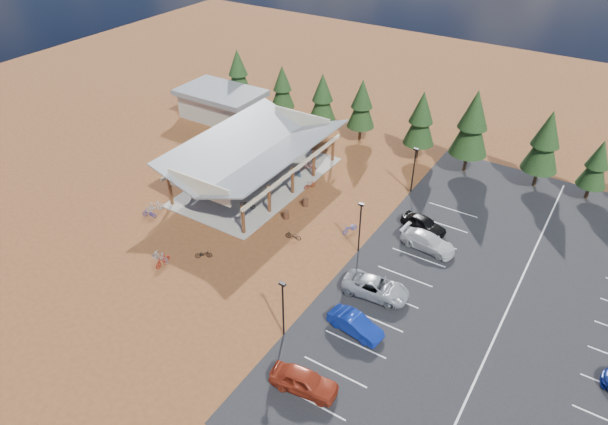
% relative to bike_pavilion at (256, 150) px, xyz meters
% --- Properties ---
extents(ground, '(140.00, 140.00, 0.00)m').
position_rel_bike_pavilion_xyz_m(ground, '(10.00, -7.00, -3.82)').
color(ground, brown).
rests_on(ground, ground).
extents(asphalt_lot, '(27.00, 44.00, 0.04)m').
position_rel_bike_pavilion_xyz_m(asphalt_lot, '(28.50, -4.00, -3.80)').
color(asphalt_lot, black).
rests_on(asphalt_lot, ground).
extents(concrete_pad, '(10.60, 18.60, 0.10)m').
position_rel_bike_pavilion_xyz_m(concrete_pad, '(0.00, 0.00, -3.77)').
color(concrete_pad, gray).
rests_on(concrete_pad, ground).
extents(bike_pavilion, '(11.65, 19.40, 4.97)m').
position_rel_bike_pavilion_xyz_m(bike_pavilion, '(0.00, 0.00, 0.00)').
color(bike_pavilion, brown).
rests_on(bike_pavilion, concrete_pad).
extents(outbuilding, '(11.00, 7.00, 3.90)m').
position_rel_bike_pavilion_xyz_m(outbuilding, '(-14.00, 11.00, -1.80)').
color(outbuilding, '#ADA593').
rests_on(outbuilding, ground).
extents(lamp_post_0, '(0.50, 0.25, 5.14)m').
position_rel_bike_pavilion_xyz_m(lamp_post_0, '(15.00, -17.00, -0.85)').
color(lamp_post_0, black).
rests_on(lamp_post_0, ground).
extents(lamp_post_1, '(0.50, 0.25, 5.14)m').
position_rel_bike_pavilion_xyz_m(lamp_post_1, '(15.00, -5.00, -0.85)').
color(lamp_post_1, black).
rests_on(lamp_post_1, ground).
extents(lamp_post_2, '(0.50, 0.25, 5.14)m').
position_rel_bike_pavilion_xyz_m(lamp_post_2, '(15.00, 7.00, -0.85)').
color(lamp_post_2, black).
rests_on(lamp_post_2, ground).
extents(trash_bin_0, '(0.60, 0.60, 0.90)m').
position_rel_bike_pavilion_xyz_m(trash_bin_0, '(6.61, -4.22, -3.37)').
color(trash_bin_0, '#4E2D1C').
rests_on(trash_bin_0, ground).
extents(trash_bin_1, '(0.60, 0.60, 0.90)m').
position_rel_bike_pavilion_xyz_m(trash_bin_1, '(6.97, -1.28, -3.37)').
color(trash_bin_1, '#4E2D1C').
rests_on(trash_bin_1, ground).
extents(pine_0, '(3.44, 3.44, 8.01)m').
position_rel_bike_pavilion_xyz_m(pine_0, '(-14.52, 15.55, 1.06)').
color(pine_0, '#382314').
rests_on(pine_0, ground).
extents(pine_1, '(3.14, 3.14, 7.31)m').
position_rel_bike_pavilion_xyz_m(pine_1, '(-6.89, 15.08, 0.63)').
color(pine_1, '#382314').
rests_on(pine_1, ground).
extents(pine_2, '(3.36, 3.36, 7.84)m').
position_rel_bike_pavilion_xyz_m(pine_2, '(-0.30, 14.21, 0.96)').
color(pine_2, '#382314').
rests_on(pine_2, ground).
extents(pine_3, '(3.38, 3.38, 7.88)m').
position_rel_bike_pavilion_xyz_m(pine_3, '(4.76, 14.91, 0.98)').
color(pine_3, '#382314').
rests_on(pine_3, ground).
extents(pine_4, '(3.55, 3.55, 8.28)m').
position_rel_bike_pavilion_xyz_m(pine_4, '(12.55, 14.26, 1.23)').
color(pine_4, '#382314').
rests_on(pine_4, ground).
extents(pine_5, '(4.14, 4.14, 9.64)m').
position_rel_bike_pavilion_xyz_m(pine_5, '(18.31, 14.28, 2.07)').
color(pine_5, '#382314').
rests_on(pine_5, ground).
extents(pine_6, '(3.75, 3.75, 8.74)m').
position_rel_bike_pavilion_xyz_m(pine_6, '(25.71, 15.22, 1.52)').
color(pine_6, '#382314').
rests_on(pine_6, ground).
extents(pine_7, '(2.89, 2.89, 6.73)m').
position_rel_bike_pavilion_xyz_m(pine_7, '(30.88, 15.55, 0.28)').
color(pine_7, '#382314').
rests_on(pine_7, ground).
extents(bike_0, '(1.94, 1.21, 0.96)m').
position_rel_bike_pavilion_xyz_m(bike_0, '(-2.22, -5.54, -3.24)').
color(bike_0, black).
rests_on(bike_0, concrete_pad).
extents(bike_1, '(1.65, 0.68, 0.96)m').
position_rel_bike_pavilion_xyz_m(bike_1, '(-1.81, -0.93, -3.24)').
color(bike_1, '#989AA0').
rests_on(bike_1, concrete_pad).
extents(bike_2, '(1.71, 1.02, 0.85)m').
position_rel_bike_pavilion_xyz_m(bike_2, '(-2.96, 3.89, -3.30)').
color(bike_2, navy).
rests_on(bike_2, concrete_pad).
extents(bike_3, '(1.79, 0.56, 1.06)m').
position_rel_bike_pavilion_xyz_m(bike_3, '(-1.65, 6.38, -3.19)').
color(bike_3, maroon).
rests_on(bike_3, concrete_pad).
extents(bike_4, '(1.81, 0.93, 0.91)m').
position_rel_bike_pavilion_xyz_m(bike_4, '(2.37, -4.87, -3.27)').
color(bike_4, black).
rests_on(bike_4, concrete_pad).
extents(bike_5, '(1.70, 0.67, 1.00)m').
position_rel_bike_pavilion_xyz_m(bike_5, '(1.39, -0.64, -3.23)').
color(bike_5, gray).
rests_on(bike_5, concrete_pad).
extents(bike_6, '(1.78, 1.07, 0.88)m').
position_rel_bike_pavilion_xyz_m(bike_6, '(2.91, 3.27, -3.28)').
color(bike_6, '#12498E').
rests_on(bike_6, concrete_pad).
extents(bike_7, '(1.61, 0.55, 0.95)m').
position_rel_bike_pavilion_xyz_m(bike_7, '(3.51, 5.19, -3.25)').
color(bike_7, maroon).
rests_on(bike_7, concrete_pad).
extents(bike_9, '(1.35, 1.81, 1.08)m').
position_rel_bike_pavilion_xyz_m(bike_9, '(-5.25, -10.17, -3.28)').
color(bike_9, '#969A9D').
rests_on(bike_9, ground).
extents(bike_10, '(1.64, 0.99, 0.81)m').
position_rel_bike_pavilion_xyz_m(bike_10, '(-4.95, -11.25, -3.42)').
color(bike_10, navy).
rests_on(bike_10, ground).
extents(bike_11, '(0.51, 1.73, 1.04)m').
position_rel_bike_pavilion_xyz_m(bike_11, '(1.53, -15.94, -3.30)').
color(bike_11, maroon).
rests_on(bike_11, ground).
extents(bike_12, '(1.55, 1.37, 0.81)m').
position_rel_bike_pavilion_xyz_m(bike_12, '(3.83, -13.23, -3.42)').
color(bike_12, black).
rests_on(bike_12, ground).
extents(bike_13, '(1.84, 0.73, 1.08)m').
position_rel_bike_pavilion_xyz_m(bike_13, '(1.00, -15.70, -3.29)').
color(bike_13, '#9EA0A6').
rests_on(bike_13, ground).
extents(bike_14, '(1.19, 1.90, 0.94)m').
position_rel_bike_pavilion_xyz_m(bike_14, '(13.00, -2.87, -3.35)').
color(bike_14, '#1C369F').
rests_on(bike_14, ground).
extents(bike_15, '(1.01, 1.53, 0.89)m').
position_rel_bike_pavilion_xyz_m(bike_15, '(5.57, 1.84, -3.38)').
color(bike_15, maroon).
rests_on(bike_15, ground).
extents(bike_16, '(1.63, 0.82, 0.82)m').
position_rel_bike_pavilion_xyz_m(bike_16, '(9.06, -6.67, -3.42)').
color(bike_16, black).
rests_on(bike_16, ground).
extents(car_0, '(4.91, 2.52, 1.60)m').
position_rel_bike_pavilion_xyz_m(car_0, '(18.93, -20.35, -2.98)').
color(car_0, maroon).
rests_on(car_0, asphalt_lot).
extents(car_1, '(4.56, 2.13, 1.44)m').
position_rel_bike_pavilion_xyz_m(car_1, '(19.37, -13.87, -3.06)').
color(car_1, navy).
rests_on(car_1, asphalt_lot).
extents(car_2, '(5.69, 3.08, 1.52)m').
position_rel_bike_pavilion_xyz_m(car_2, '(18.88, -9.39, -3.03)').
color(car_2, '#9DA1A4').
rests_on(car_2, asphalt_lot).
extents(car_3, '(5.28, 2.59, 1.48)m').
position_rel_bike_pavilion_xyz_m(car_3, '(20.13, -1.30, -3.04)').
color(car_3, silver).
rests_on(car_3, asphalt_lot).
extents(car_4, '(4.70, 2.63, 1.51)m').
position_rel_bike_pavilion_xyz_m(car_4, '(18.74, 1.08, -3.03)').
color(car_4, black).
rests_on(car_4, asphalt_lot).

